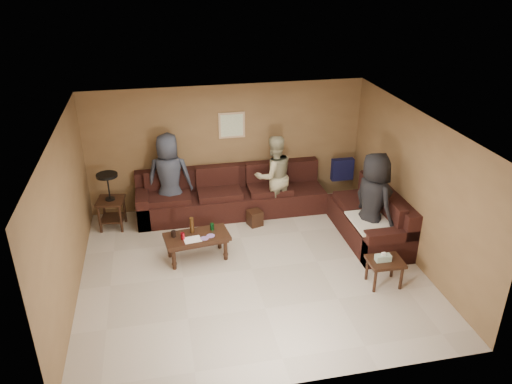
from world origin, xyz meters
The scene contains 10 objects.
room centered at (0.00, 0.00, 1.66)m, with size 5.60×5.50×2.50m.
sectional_sofa centered at (0.81, 1.52, 0.33)m, with size 4.65×2.90×0.97m.
coffee_table centered at (-0.84, 0.52, 0.38)m, with size 1.14×0.68×0.73m.
end_table_left centered at (-2.31, 1.92, 0.58)m, with size 0.55×0.55×1.11m.
side_table_right centered at (1.95, -0.82, 0.39)m, with size 0.55×0.46×0.59m.
waste_bin centered at (0.35, 1.46, 0.15)m, with size 0.25×0.25×0.30m, color #321B10.
wall_art centered at (0.10, 2.48, 1.70)m, with size 0.52×0.04×0.52m.
person_left centered at (-1.19, 2.06, 0.87)m, with size 0.85×0.56×1.75m, color #2F3442.
person_middle centered at (0.81, 1.86, 0.82)m, with size 0.80×0.62×1.64m, color tan.
person_right centered at (2.18, 0.28, 0.89)m, with size 0.87×0.57×1.78m, color black.
Camera 1 is at (-1.32, -6.78, 4.75)m, focal length 35.00 mm.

